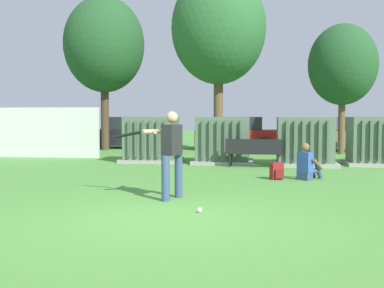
{
  "coord_description": "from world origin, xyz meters",
  "views": [
    {
      "loc": [
        1.42,
        -7.2,
        1.64
      ],
      "look_at": [
        -0.1,
        3.5,
        1.0
      ],
      "focal_mm": 43.68,
      "sensor_mm": 36.0,
      "label": 1
    }
  ],
  "objects_px": {
    "parked_car_rightmost": "(358,135)",
    "parked_car_leftmost": "(23,133)",
    "sports_ball": "(200,210)",
    "parked_car_left_of_center": "(126,134)",
    "park_bench": "(254,151)",
    "batter": "(170,150)",
    "transformer_west": "(152,140)",
    "backpack": "(277,171)",
    "transformer_east": "(377,142)",
    "transformer_mid_east": "(305,142)",
    "seated_spectator": "(307,165)",
    "transformer_mid_west": "(223,141)",
    "parked_car_right_of_center": "(238,134)"
  },
  "relations": [
    {
      "from": "parked_car_rightmost",
      "to": "parked_car_leftmost",
      "type": "bearing_deg",
      "value": 178.29
    },
    {
      "from": "sports_ball",
      "to": "parked_car_left_of_center",
      "type": "bearing_deg",
      "value": 110.41
    },
    {
      "from": "parked_car_leftmost",
      "to": "parked_car_left_of_center",
      "type": "distance_m",
      "value": 5.62
    },
    {
      "from": "park_bench",
      "to": "batter",
      "type": "height_order",
      "value": "batter"
    },
    {
      "from": "transformer_west",
      "to": "sports_ball",
      "type": "xyz_separation_m",
      "value": [
        2.84,
        -8.63,
        -0.74
      ]
    },
    {
      "from": "sports_ball",
      "to": "backpack",
      "type": "relative_size",
      "value": 0.2
    },
    {
      "from": "batter",
      "to": "transformer_east",
      "type": "bearing_deg",
      "value": 52.25
    },
    {
      "from": "transformer_mid_east",
      "to": "seated_spectator",
      "type": "xyz_separation_m",
      "value": [
        -0.27,
        -3.62,
        -0.41
      ]
    },
    {
      "from": "transformer_mid_west",
      "to": "transformer_mid_east",
      "type": "relative_size",
      "value": 1.0
    },
    {
      "from": "transformer_east",
      "to": "sports_ball",
      "type": "height_order",
      "value": "transformer_east"
    },
    {
      "from": "park_bench",
      "to": "transformer_east",
      "type": "bearing_deg",
      "value": 17.32
    },
    {
      "from": "transformer_mid_west",
      "to": "parked_car_left_of_center",
      "type": "distance_m",
      "value": 9.18
    },
    {
      "from": "sports_ball",
      "to": "parked_car_right_of_center",
      "type": "bearing_deg",
      "value": 90.12
    },
    {
      "from": "batter",
      "to": "transformer_west",
      "type": "bearing_deg",
      "value": 105.73
    },
    {
      "from": "park_bench",
      "to": "batter",
      "type": "relative_size",
      "value": 1.05
    },
    {
      "from": "backpack",
      "to": "parked_car_right_of_center",
      "type": "bearing_deg",
      "value": 97.5
    },
    {
      "from": "parked_car_right_of_center",
      "to": "parked_car_rightmost",
      "type": "xyz_separation_m",
      "value": [
        5.68,
        -0.82,
        0.0
      ]
    },
    {
      "from": "transformer_mid_west",
      "to": "seated_spectator",
      "type": "xyz_separation_m",
      "value": [
        2.48,
        -3.9,
        -0.41
      ]
    },
    {
      "from": "backpack",
      "to": "batter",
      "type": "bearing_deg",
      "value": -124.7
    },
    {
      "from": "transformer_mid_east",
      "to": "sports_ball",
      "type": "bearing_deg",
      "value": -107.15
    },
    {
      "from": "transformer_west",
      "to": "parked_car_right_of_center",
      "type": "relative_size",
      "value": 0.49
    },
    {
      "from": "backpack",
      "to": "parked_car_rightmost",
      "type": "distance_m",
      "value": 11.39
    },
    {
      "from": "park_bench",
      "to": "transformer_mid_west",
      "type": "bearing_deg",
      "value": 133.69
    },
    {
      "from": "transformer_west",
      "to": "transformer_mid_east",
      "type": "height_order",
      "value": "same"
    },
    {
      "from": "sports_ball",
      "to": "parked_car_left_of_center",
      "type": "relative_size",
      "value": 0.02
    },
    {
      "from": "transformer_east",
      "to": "parked_car_left_of_center",
      "type": "relative_size",
      "value": 0.5
    },
    {
      "from": "transformer_west",
      "to": "park_bench",
      "type": "distance_m",
      "value": 3.91
    },
    {
      "from": "parked_car_left_of_center",
      "to": "parked_car_rightmost",
      "type": "distance_m",
      "value": 11.51
    },
    {
      "from": "transformer_west",
      "to": "seated_spectator",
      "type": "relative_size",
      "value": 2.18
    },
    {
      "from": "park_bench",
      "to": "parked_car_left_of_center",
      "type": "bearing_deg",
      "value": 128.54
    },
    {
      "from": "transformer_west",
      "to": "parked_car_leftmost",
      "type": "xyz_separation_m",
      "value": [
        -8.63,
        6.9,
        -0.04
      ]
    },
    {
      "from": "transformer_east",
      "to": "park_bench",
      "type": "bearing_deg",
      "value": -162.68
    },
    {
      "from": "sports_ball",
      "to": "backpack",
      "type": "bearing_deg",
      "value": 71.74
    },
    {
      "from": "transformer_mid_east",
      "to": "parked_car_right_of_center",
      "type": "bearing_deg",
      "value": 108.36
    },
    {
      "from": "transformer_mid_east",
      "to": "batter",
      "type": "xyz_separation_m",
      "value": [
        -3.27,
        -6.92,
        0.19
      ]
    },
    {
      "from": "transformer_west",
      "to": "backpack",
      "type": "distance_m",
      "value": 6.03
    },
    {
      "from": "transformer_mid_west",
      "to": "seated_spectator",
      "type": "height_order",
      "value": "transformer_mid_west"
    },
    {
      "from": "transformer_west",
      "to": "parked_car_left_of_center",
      "type": "distance_m",
      "value": 7.69
    },
    {
      "from": "transformer_mid_east",
      "to": "parked_car_rightmost",
      "type": "distance_m",
      "value": 7.54
    },
    {
      "from": "parked_car_right_of_center",
      "to": "parked_car_leftmost",
      "type": "bearing_deg",
      "value": -178.45
    },
    {
      "from": "transformer_mid_east",
      "to": "seated_spectator",
      "type": "distance_m",
      "value": 3.65
    },
    {
      "from": "transformer_west",
      "to": "batter",
      "type": "height_order",
      "value": "batter"
    },
    {
      "from": "batter",
      "to": "parked_car_rightmost",
      "type": "xyz_separation_m",
      "value": [
        6.4,
        13.79,
        -0.22
      ]
    },
    {
      "from": "sports_ball",
      "to": "parked_car_left_of_center",
      "type": "distance_m",
      "value": 16.77
    },
    {
      "from": "transformer_west",
      "to": "transformer_mid_east",
      "type": "relative_size",
      "value": 1.0
    },
    {
      "from": "transformer_east",
      "to": "parked_car_right_of_center",
      "type": "relative_size",
      "value": 0.49
    },
    {
      "from": "sports_ball",
      "to": "parked_car_leftmost",
      "type": "distance_m",
      "value": 19.32
    },
    {
      "from": "parked_car_rightmost",
      "to": "parked_car_right_of_center",
      "type": "bearing_deg",
      "value": 171.77
    },
    {
      "from": "transformer_mid_east",
      "to": "parked_car_leftmost",
      "type": "bearing_deg",
      "value": 152.19
    },
    {
      "from": "parked_car_right_of_center",
      "to": "transformer_mid_east",
      "type": "bearing_deg",
      "value": -71.64
    }
  ]
}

